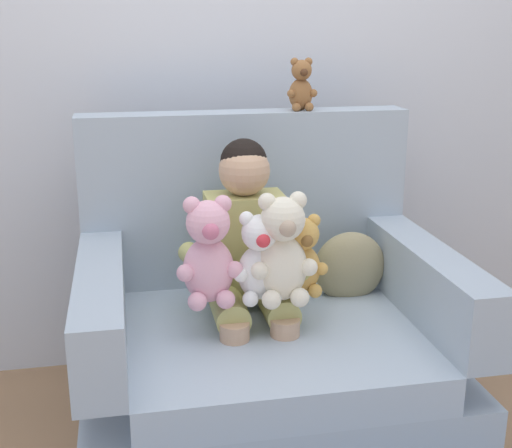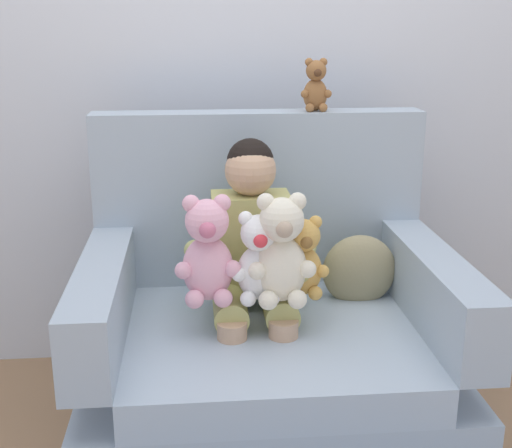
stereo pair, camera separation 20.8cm
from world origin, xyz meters
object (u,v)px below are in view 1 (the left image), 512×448
(plush_white, at_px, (260,259))
(plush_brown_on_backrest, at_px, (301,86))
(plush_honey, at_px, (302,257))
(armchair, at_px, (264,347))
(plush_cream, at_px, (282,252))
(throw_pillow, at_px, (349,267))
(seated_child, at_px, (248,253))
(plush_pink, at_px, (209,254))

(plush_white, bearing_deg, plush_brown_on_backrest, 59.93)
(plush_brown_on_backrest, bearing_deg, plush_honey, -96.32)
(armchair, xyz_separation_m, plush_cream, (0.02, -0.15, 0.39))
(plush_honey, distance_m, throw_pillow, 0.35)
(plush_brown_on_backrest, distance_m, throw_pillow, 0.67)
(throw_pillow, bearing_deg, seated_child, -165.69)
(plush_honey, xyz_separation_m, throw_pillow, (0.24, 0.23, -0.13))
(armchair, relative_size, plush_brown_on_backrest, 6.36)
(plush_honey, height_order, plush_brown_on_backrest, plush_brown_on_backrest)
(plush_pink, relative_size, throw_pillow, 1.31)
(plush_pink, height_order, plush_cream, plush_cream)
(throw_pillow, bearing_deg, plush_honey, -136.31)
(armchair, relative_size, throw_pillow, 4.60)
(plush_cream, distance_m, plush_honey, 0.10)
(plush_cream, distance_m, throw_pillow, 0.45)
(seated_child, relative_size, plush_brown_on_backrest, 4.39)
(armchair, distance_m, seated_child, 0.34)
(plush_honey, height_order, plush_white, plush_white)
(plush_pink, relative_size, plush_white, 1.18)
(throw_pillow, bearing_deg, armchair, -159.45)
(armchair, relative_size, plush_cream, 3.42)
(plush_brown_on_backrest, bearing_deg, seated_child, -121.56)
(armchair, xyz_separation_m, plush_honey, (0.10, -0.10, 0.35))
(seated_child, xyz_separation_m, plush_cream, (0.07, -0.17, 0.06))
(plush_brown_on_backrest, relative_size, throw_pillow, 0.72)
(plush_cream, bearing_deg, plush_honey, 27.86)
(seated_child, bearing_deg, plush_cream, -68.78)
(armchair, height_order, plush_honey, armchair)
(armchair, bearing_deg, seated_child, 150.80)
(plush_pink, distance_m, plush_white, 0.16)
(plush_honey, relative_size, throw_pillow, 1.01)
(plush_cream, relative_size, throw_pillow, 1.34)
(plush_cream, height_order, plush_honey, plush_cream)
(plush_pink, bearing_deg, plush_honey, -11.81)
(seated_child, bearing_deg, plush_brown_on_backrest, 50.08)
(plush_brown_on_backrest, bearing_deg, armchair, -113.59)
(seated_child, relative_size, plush_cream, 2.36)
(seated_child, distance_m, plush_brown_on_backrest, 0.65)
(seated_child, height_order, plush_cream, seated_child)
(plush_white, bearing_deg, plush_pink, 174.27)
(plush_white, bearing_deg, seated_child, 89.91)
(seated_child, height_order, plush_pink, seated_child)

